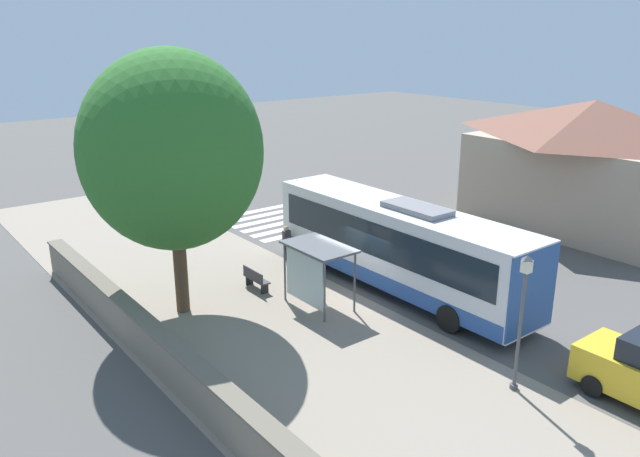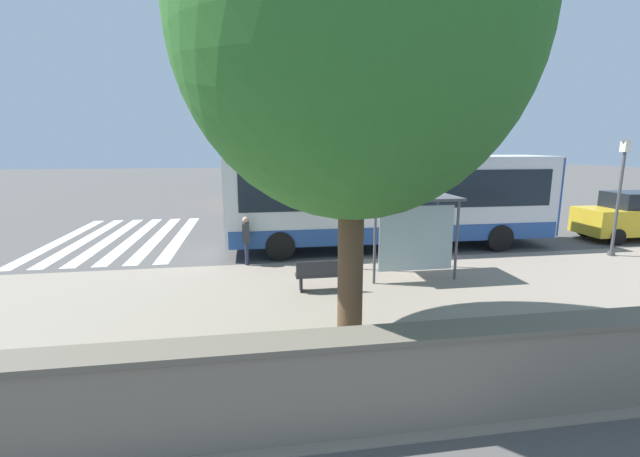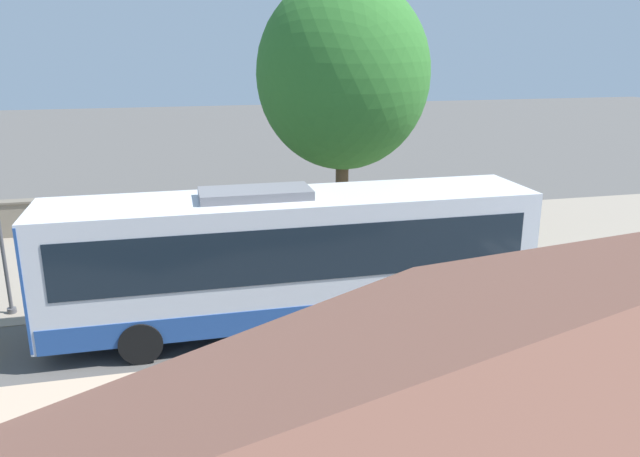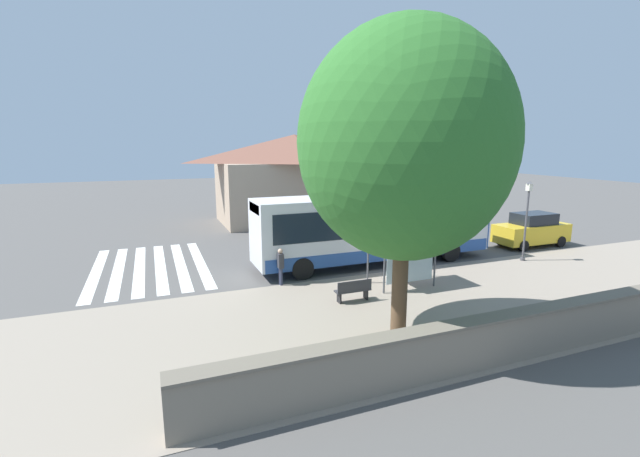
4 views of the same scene
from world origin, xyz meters
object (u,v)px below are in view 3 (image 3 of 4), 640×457
Objects in this scene: bus_shelter at (291,214)px; bench at (367,246)px; pedestrian at (461,256)px; shade_tree at (343,75)px; bus at (293,256)px.

bus_shelter is 1.93× the size of bench.
shade_tree is at bearing -161.54° from pedestrian.
pedestrian is at bearing 106.04° from bus.
bus_shelter reaches higher than pedestrian.
shade_tree reaches higher than pedestrian.
bus_shelter is 1.70× the size of pedestrian.
bench is 6.37m from shade_tree.
bus_shelter is 3.29m from bench.
bus_shelter is 6.34m from shade_tree.
bus reaches higher than bus_shelter.
bench is (-2.93, -2.02, -0.47)m from pedestrian.
shade_tree is at bearing 146.08° from bus_shelter.
bench is at bearing -145.43° from pedestrian.
bus reaches higher than bench.
bench is 0.15× the size of shade_tree.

